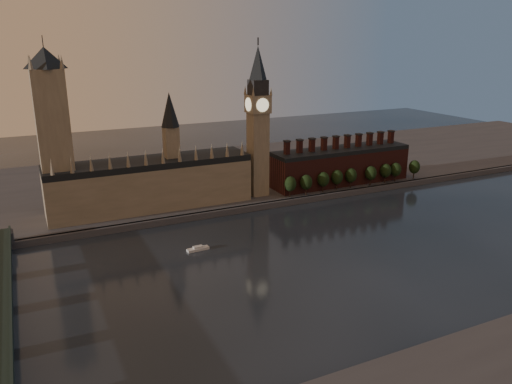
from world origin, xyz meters
TOP-DOWN VIEW (x-y plane):
  - ground at (0.00, 0.00)m, footprint 900.00×900.00m
  - north_bank at (0.00, 178.04)m, footprint 900.00×182.00m
  - palace_of_westminster at (-64.41, 114.91)m, footprint 130.00×30.30m
  - victoria_tower at (-120.00, 115.00)m, footprint 24.00×24.00m
  - big_ben at (10.00, 110.00)m, footprint 15.00×15.00m
  - chimney_block at (80.00, 110.00)m, footprint 110.00×25.00m
  - embankment_tree_0 at (27.65, 94.72)m, footprint 8.60×8.60m
  - embankment_tree_1 at (39.89, 93.53)m, footprint 8.60×8.60m
  - embankment_tree_2 at (54.98, 94.77)m, footprint 8.60×8.60m
  - embankment_tree_3 at (67.21, 95.37)m, footprint 8.60×8.60m
  - embankment_tree_4 at (79.38, 95.11)m, footprint 8.60×8.60m
  - embankment_tree_5 at (96.65, 93.92)m, footprint 8.60×8.60m
  - embankment_tree_6 at (111.54, 94.98)m, footprint 8.60×8.60m
  - embankment_tree_7 at (120.71, 94.24)m, footprint 8.60×8.60m
  - embankment_tree_8 at (139.59, 94.31)m, footprint 8.60×8.60m
  - river_boat at (-58.32, 43.36)m, footprint 12.36×4.14m

SIDE VIEW (x-z plane):
  - ground at x=0.00m, z-range 0.00..0.00m
  - river_boat at x=-58.32m, z-range -0.29..2.15m
  - north_bank at x=0.00m, z-range 0.00..4.00m
  - embankment_tree_0 at x=27.65m, z-range 6.03..20.91m
  - embankment_tree_1 at x=39.89m, z-range 6.03..20.91m
  - embankment_tree_2 at x=54.98m, z-range 6.03..20.91m
  - embankment_tree_3 at x=67.21m, z-range 6.03..20.91m
  - embankment_tree_4 at x=79.38m, z-range 6.03..20.91m
  - embankment_tree_5 at x=96.65m, z-range 6.03..20.91m
  - embankment_tree_6 at x=111.54m, z-range 6.03..20.91m
  - embankment_tree_7 at x=120.71m, z-range 6.03..20.91m
  - embankment_tree_8 at x=139.59m, z-range 6.03..20.91m
  - chimney_block at x=80.00m, z-range -0.68..36.32m
  - palace_of_westminster at x=-64.41m, z-range -15.37..58.63m
  - big_ben at x=10.00m, z-range 3.33..110.33m
  - victoria_tower at x=-120.00m, z-range 5.09..113.09m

